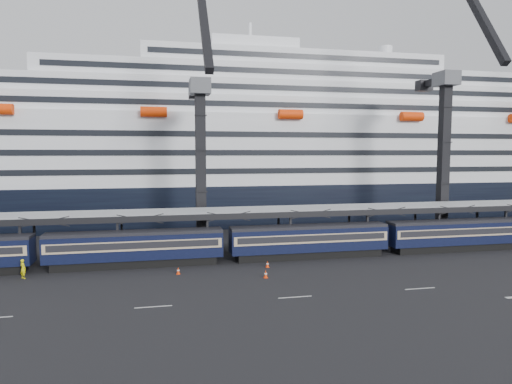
% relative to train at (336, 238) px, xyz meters
% --- Properties ---
extents(ground, '(260.00, 260.00, 0.00)m').
position_rel_train_xyz_m(ground, '(4.65, -10.00, -2.20)').
color(ground, black).
rests_on(ground, ground).
extents(train, '(133.05, 3.00, 4.05)m').
position_rel_train_xyz_m(train, '(0.00, 0.00, 0.00)').
color(train, black).
rests_on(train, ground).
extents(canopy, '(130.00, 6.25, 5.53)m').
position_rel_train_xyz_m(canopy, '(4.65, 4.00, 3.05)').
color(canopy, '#9FA3A8').
rests_on(canopy, ground).
extents(cruise_ship, '(214.09, 28.84, 34.00)m').
position_rel_train_xyz_m(cruise_ship, '(3.57, 35.99, 10.14)').
color(cruise_ship, black).
rests_on(cruise_ship, ground).
extents(crane_dark_near, '(4.50, 17.75, 35.08)m').
position_rel_train_xyz_m(crane_dark_near, '(-15.35, 8.59, 9.73)').
color(crane_dark_near, '#4B4D52').
rests_on(crane_dark_near, ground).
extents(crane_dark_mid, '(4.50, 18.24, 39.64)m').
position_rel_train_xyz_m(crane_dark_mid, '(19.65, 7.59, 11.16)').
color(crane_dark_mid, '#4B4D52').
rests_on(crane_dark_mid, ground).
extents(worker, '(0.84, 0.83, 1.96)m').
position_rel_train_xyz_m(worker, '(-34.12, -2.72, -1.22)').
color(worker, yellow).
rests_on(worker, ground).
extents(traffic_cone_b, '(0.38, 0.38, 0.75)m').
position_rel_train_xyz_m(traffic_cone_b, '(-18.96, -4.25, -1.83)').
color(traffic_cone_b, '#FF3B08').
rests_on(traffic_cone_b, ground).
extents(traffic_cone_c, '(0.41, 0.41, 0.81)m').
position_rel_train_xyz_m(traffic_cone_c, '(-10.44, -7.51, -1.80)').
color(traffic_cone_c, '#FF3B08').
rests_on(traffic_cone_c, ground).
extents(traffic_cone_d, '(0.38, 0.38, 0.75)m').
position_rel_train_xyz_m(traffic_cone_d, '(-9.30, -3.46, -1.83)').
color(traffic_cone_d, '#FF3B08').
rests_on(traffic_cone_d, ground).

